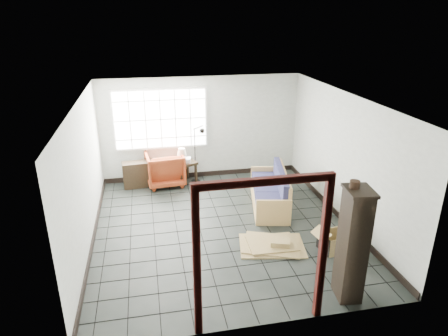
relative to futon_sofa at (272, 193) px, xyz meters
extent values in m
plane|color=black|center=(-1.27, -0.75, -0.30)|extent=(5.50, 5.50, 0.00)
cube|color=#ADB2AB|center=(-1.27, 2.00, 1.00)|extent=(5.00, 0.02, 2.60)
cube|color=#ADB2AB|center=(-1.27, -3.50, 1.00)|extent=(5.00, 0.02, 2.60)
cube|color=#ADB2AB|center=(-3.77, -0.75, 1.00)|extent=(0.02, 5.50, 2.60)
cube|color=#ADB2AB|center=(1.23, -0.75, 1.00)|extent=(0.02, 5.50, 2.60)
cube|color=white|center=(-1.27, -0.75, 2.30)|extent=(5.00, 5.50, 0.02)
cube|color=black|center=(-1.27, 1.98, -0.24)|extent=(4.95, 0.03, 0.12)
cube|color=black|center=(-3.75, -0.75, -0.24)|extent=(0.03, 5.45, 0.12)
cube|color=black|center=(1.21, -0.75, -0.24)|extent=(0.03, 5.45, 0.12)
cube|color=silver|center=(-2.27, 1.96, 1.30)|extent=(2.32, 0.06, 1.52)
cube|color=white|center=(-2.27, 1.92, 1.30)|extent=(2.20, 0.02, 1.40)
cube|color=#370F0C|center=(-2.12, -3.45, 0.75)|extent=(0.10, 0.08, 2.10)
cube|color=#370F0C|center=(-0.42, -3.45, 0.75)|extent=(0.10, 0.08, 2.10)
cube|color=#370F0C|center=(-1.27, -3.45, 1.85)|extent=(1.80, 0.08, 0.10)
cube|color=tan|center=(-0.06, 0.01, -0.14)|extent=(1.05, 1.88, 0.32)
cube|color=tan|center=(-0.24, -0.88, -0.02)|extent=(0.71, 0.20, 0.57)
cube|color=tan|center=(0.13, 0.91, -0.02)|extent=(0.71, 0.20, 0.57)
cube|color=tan|center=(0.26, -0.05, 0.19)|extent=(0.43, 1.75, 0.62)
cube|color=#1B2444|center=(-0.19, -0.56, 0.09)|extent=(0.74, 0.69, 0.14)
cube|color=#1B2444|center=(0.06, -0.61, 0.30)|extent=(0.24, 0.58, 0.46)
cube|color=#1B2444|center=(-0.07, 0.02, 0.09)|extent=(0.74, 0.69, 0.14)
cube|color=#1B2444|center=(0.18, -0.04, 0.30)|extent=(0.24, 0.58, 0.46)
cube|color=#1B2444|center=(0.04, 0.59, 0.09)|extent=(0.74, 0.69, 0.14)
cube|color=#1B2444|center=(0.30, 0.54, 0.30)|extent=(0.24, 0.58, 0.46)
imported|color=maroon|center=(-2.25, 1.65, 0.16)|extent=(0.97, 0.92, 0.92)
cube|color=black|center=(-1.77, 1.65, 0.24)|extent=(0.68, 0.68, 0.06)
cube|color=black|center=(-1.87, 1.38, -0.04)|extent=(0.07, 0.07, 0.52)
cube|color=black|center=(-1.49, 1.54, -0.04)|extent=(0.07, 0.07, 0.52)
cube|color=black|center=(-2.04, 1.76, -0.04)|extent=(0.07, 0.07, 0.52)
cube|color=black|center=(-1.66, 1.92, -0.04)|extent=(0.07, 0.07, 0.52)
cylinder|color=black|center=(-1.82, 1.61, 0.33)|extent=(0.12, 0.12, 0.13)
cylinder|color=black|center=(-1.82, 1.61, 0.44)|extent=(0.03, 0.03, 0.09)
cone|color=beige|center=(-1.82, 1.61, 0.54)|extent=(0.31, 0.31, 0.18)
cube|color=silver|center=(-1.75, 1.61, 0.32)|extent=(0.33, 0.28, 0.10)
cylinder|color=black|center=(-1.89, 1.64, 0.32)|extent=(0.03, 0.06, 0.06)
cylinder|color=black|center=(-1.49, 1.65, -0.29)|extent=(0.30, 0.30, 0.03)
cylinder|color=black|center=(-1.49, 1.65, 0.41)|extent=(0.03, 0.03, 1.39)
cylinder|color=black|center=(-1.40, 1.57, 1.14)|extent=(0.23, 0.11, 0.12)
sphere|color=black|center=(-1.32, 1.49, 1.08)|extent=(0.16, 0.16, 0.12)
cube|color=black|center=(-2.86, 1.65, 0.02)|extent=(0.85, 0.40, 0.64)
cube|color=black|center=(-2.86, 1.65, 0.03)|extent=(0.79, 0.35, 0.03)
cube|color=black|center=(0.19, -3.15, 0.58)|extent=(0.38, 0.48, 1.76)
cube|color=black|center=(0.19, -3.15, 1.46)|extent=(0.43, 0.53, 0.04)
cylinder|color=black|center=(0.14, -3.08, 1.53)|extent=(0.15, 0.15, 0.11)
cube|color=#A2874E|center=(0.58, -1.94, -0.29)|extent=(0.55, 0.47, 0.02)
cube|color=black|center=(0.34, -1.98, -0.13)|extent=(0.08, 0.39, 0.33)
cube|color=#A2874E|center=(0.82, -1.90, -0.13)|extent=(0.08, 0.39, 0.33)
cube|color=#A2874E|center=(0.61, -2.13, -0.13)|extent=(0.49, 0.10, 0.33)
cube|color=#A2874E|center=(0.55, -1.74, -0.13)|extent=(0.49, 0.10, 0.33)
cube|color=#A2874E|center=(0.27, -1.99, 0.09)|extent=(0.25, 0.42, 0.14)
cube|color=#A2874E|center=(0.89, -1.89, 0.09)|extent=(0.25, 0.42, 0.14)
cube|color=#A2874E|center=(-0.50, -1.62, -0.29)|extent=(1.31, 1.04, 0.02)
cube|color=#A2874E|center=(-0.50, -1.62, -0.26)|extent=(1.24, 1.09, 0.02)
cube|color=#A2874E|center=(-0.50, -1.62, -0.24)|extent=(0.90, 0.66, 0.02)
cube|color=#A2874E|center=(-0.37, -1.70, -0.18)|extent=(0.42, 0.37, 0.10)
camera|label=1|loc=(-2.62, -7.66, 3.75)|focal=32.00mm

